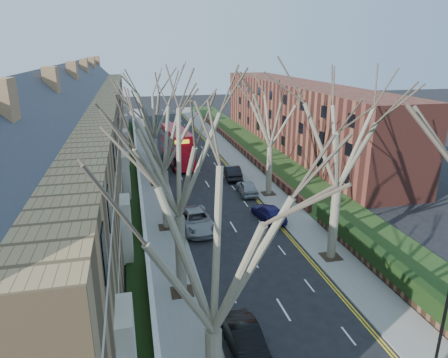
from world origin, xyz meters
TOP-DOWN VIEW (x-y plane):
  - ground at (0.00, 0.00)m, footprint 240.00×240.00m
  - pavement_left at (-6.00, 39.00)m, footprint 3.00×102.00m
  - pavement_right at (6.00, 39.00)m, footprint 3.00×102.00m
  - terrace_left at (-13.65, 31.00)m, footprint 9.70×78.00m
  - flats_right at (17.46, 43.00)m, footprint 13.97×54.00m
  - wall_hedge_right at (7.70, 2.00)m, footprint 0.70×24.00m
  - front_wall_left at (-7.65, 31.00)m, footprint 0.30×78.00m
  - grass_verge_right at (10.50, 39.00)m, footprint 6.00×102.00m
  - tree_left_near at (-5.70, -4.00)m, footprint 9.80×9.80m
  - tree_left_mid at (-5.70, 6.00)m, footprint 10.50×10.50m
  - tree_left_far at (-5.70, 16.00)m, footprint 10.15×10.15m
  - tree_left_dist at (-5.70, 28.00)m, footprint 10.50×10.50m
  - tree_right_mid at (5.70, 8.00)m, footprint 10.50×10.50m
  - tree_right_far at (5.70, 22.00)m, footprint 10.15×10.15m
  - double_decker_bus at (-2.29, 36.42)m, footprint 3.49×11.26m
  - car_left_mid at (-3.21, 0.06)m, footprint 1.80×4.54m
  - car_left_far at (-3.21, 15.37)m, footprint 3.02×5.93m
  - car_right_near at (3.57, 15.85)m, footprint 2.46×4.83m
  - car_right_mid at (3.50, 22.74)m, footprint 1.93×4.41m
  - car_right_far at (3.31, 28.39)m, footprint 2.08×4.99m

SIDE VIEW (x-z plane):
  - ground at x=0.00m, z-range 0.00..0.00m
  - pavement_left at x=-6.00m, z-range 0.00..0.12m
  - pavement_right at x=6.00m, z-range 0.00..0.12m
  - grass_verge_right at x=10.50m, z-range 0.12..0.18m
  - front_wall_left at x=-7.65m, z-range 0.12..1.12m
  - car_right_near at x=3.57m, z-range 0.00..1.34m
  - car_left_mid at x=-3.21m, z-range 0.00..1.47m
  - car_right_mid at x=3.50m, z-range 0.00..1.48m
  - car_left_far at x=-3.21m, z-range 0.00..1.60m
  - car_right_far at x=3.31m, z-range 0.00..1.61m
  - wall_hedge_right at x=7.70m, z-range 0.22..2.02m
  - double_decker_bus at x=-2.29m, z-range -0.04..4.60m
  - flats_right at x=17.46m, z-range -0.02..9.98m
  - terrace_left at x=-13.65m, z-range -1.27..12.33m
  - tree_left_near at x=-5.70m, z-range 2.06..15.79m
  - tree_left_far at x=-5.70m, z-range 2.13..16.35m
  - tree_right_far at x=5.70m, z-range 2.13..16.35m
  - tree_left_mid at x=-5.70m, z-range 2.20..16.91m
  - tree_right_mid at x=5.70m, z-range 2.20..16.91m
  - tree_left_dist at x=-5.70m, z-range 2.20..16.91m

